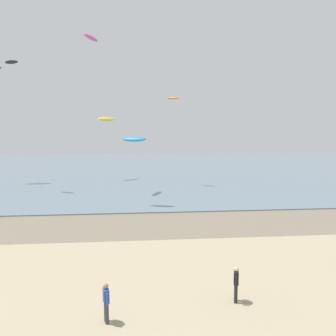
{
  "coord_description": "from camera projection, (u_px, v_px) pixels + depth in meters",
  "views": [
    {
      "loc": [
        -0.78,
        -7.65,
        8.17
      ],
      "look_at": [
        0.93,
        10.72,
        5.92
      ],
      "focal_mm": 36.27,
      "sensor_mm": 36.0,
      "label": 1
    }
  ],
  "objects": [
    {
      "name": "kite_aloft_3",
      "position": [
        11.0,
        62.0,
        41.18
      ],
      "size": [
        2.26,
        1.81,
        0.54
      ],
      "primitive_type": "ellipsoid",
      "rotation": [
        -0.3,
        0.0,
        5.72
      ],
      "color": "black"
    },
    {
      "name": "kite_aloft_0",
      "position": [
        106.0,
        119.0,
        51.63
      ],
      "size": [
        2.97,
        2.8,
        0.83
      ],
      "primitive_type": "ellipsoid",
      "rotation": [
        -0.42,
        0.0,
        3.87
      ],
      "color": "yellow"
    },
    {
      "name": "person_by_waterline",
      "position": [
        236.0,
        283.0,
        15.82
      ],
      "size": [
        0.31,
        0.55,
        1.71
      ],
      "color": "#232328",
      "rests_on": "ground"
    },
    {
      "name": "kite_aloft_7",
      "position": [
        91.0,
        38.0,
        40.36
      ],
      "size": [
        2.07,
        3.25,
        0.87
      ],
      "primitive_type": "ellipsoid",
      "rotation": [
        -0.45,
        0.0,
        4.37
      ],
      "color": "#E54C99"
    },
    {
      "name": "sea",
      "position": [
        141.0,
        168.0,
        66.74
      ],
      "size": [
        160.0,
        70.0,
        0.1
      ],
      "primitive_type": "cube",
      "color": "slate",
      "rests_on": "ground"
    },
    {
      "name": "kite_aloft_1",
      "position": [
        173.0,
        98.0,
        46.07
      ],
      "size": [
        1.92,
        1.46,
        0.32
      ],
      "primitive_type": "ellipsoid",
      "rotation": [
        0.04,
        0.0,
        5.76
      ],
      "color": "orange"
    },
    {
      "name": "wet_sand_strip",
      "position": [
        147.0,
        225.0,
        28.35
      ],
      "size": [
        120.0,
        7.71,
        0.01
      ],
      "primitive_type": "cube",
      "color": "#7A6D59",
      "rests_on": "ground"
    },
    {
      "name": "kite_aloft_5",
      "position": [
        134.0,
        139.0,
        34.42
      ],
      "size": [
        2.7,
        1.66,
        0.7
      ],
      "primitive_type": "ellipsoid",
      "rotation": [
        -0.42,
        0.0,
        2.82
      ],
      "color": "#2384D1"
    },
    {
      "name": "person_nearest_camera",
      "position": [
        106.0,
        302.0,
        14.14
      ],
      "size": [
        0.31,
        0.55,
        1.71
      ],
      "color": "#383842",
      "rests_on": "ground"
    }
  ]
}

